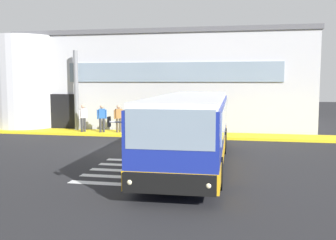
{
  "coord_description": "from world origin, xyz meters",
  "views": [
    {
      "loc": [
        5.25,
        -17.35,
        3.28
      ],
      "look_at": [
        2.01,
        -0.43,
        1.5
      ],
      "focal_mm": 40.85,
      "sensor_mm": 36.0,
      "label": 1
    }
  ],
  "objects_px": {
    "entry_support_column": "(76,90)",
    "passenger_at_curb_edge": "(119,116)",
    "passenger_near_column": "(83,117)",
    "passenger_by_doorway": "(102,117)",
    "bus_main_foreground": "(192,130)"
  },
  "relations": [
    {
      "from": "entry_support_column",
      "to": "passenger_at_curb_edge",
      "type": "relative_size",
      "value": 3.0
    },
    {
      "from": "passenger_by_doorway",
      "to": "passenger_at_curb_edge",
      "type": "xyz_separation_m",
      "value": [
        0.99,
        0.18,
        0.03
      ]
    },
    {
      "from": "entry_support_column",
      "to": "bus_main_foreground",
      "type": "height_order",
      "value": "entry_support_column"
    },
    {
      "from": "passenger_near_column",
      "to": "passenger_by_doorway",
      "type": "distance_m",
      "value": 1.22
    },
    {
      "from": "passenger_near_column",
      "to": "bus_main_foreground",
      "type": "bearing_deg",
      "value": -42.59
    },
    {
      "from": "passenger_by_doorway",
      "to": "passenger_at_curb_edge",
      "type": "relative_size",
      "value": 1.0
    },
    {
      "from": "bus_main_foreground",
      "to": "passenger_near_column",
      "type": "height_order",
      "value": "bus_main_foreground"
    },
    {
      "from": "passenger_near_column",
      "to": "passenger_at_curb_edge",
      "type": "xyz_separation_m",
      "value": [
        2.21,
        0.19,
        0.03
      ]
    },
    {
      "from": "entry_support_column",
      "to": "passenger_at_curb_edge",
      "type": "bearing_deg",
      "value": -13.01
    },
    {
      "from": "passenger_near_column",
      "to": "passenger_at_curb_edge",
      "type": "distance_m",
      "value": 2.22
    },
    {
      "from": "passenger_near_column",
      "to": "passenger_at_curb_edge",
      "type": "bearing_deg",
      "value": 4.82
    },
    {
      "from": "entry_support_column",
      "to": "passenger_at_curb_edge",
      "type": "distance_m",
      "value": 3.46
    },
    {
      "from": "passenger_near_column",
      "to": "passenger_by_doorway",
      "type": "relative_size",
      "value": 1.0
    },
    {
      "from": "entry_support_column",
      "to": "bus_main_foreground",
      "type": "relative_size",
      "value": 0.45
    },
    {
      "from": "bus_main_foreground",
      "to": "passenger_at_curb_edge",
      "type": "distance_m",
      "value": 8.96
    }
  ]
}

